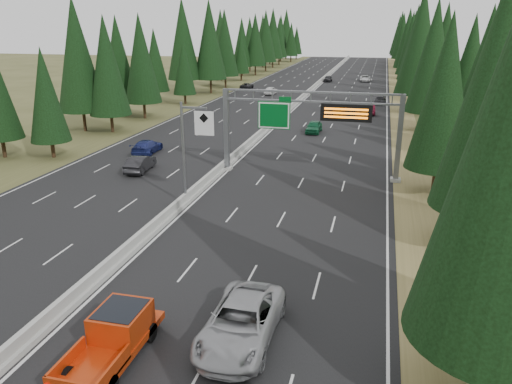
# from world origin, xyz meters

# --- Properties ---
(road) EXTENTS (32.00, 260.00, 0.08)m
(road) POSITION_xyz_m (0.00, 80.00, 0.04)
(road) COLOR black
(road) RESTS_ON ground
(shoulder_right) EXTENTS (3.60, 260.00, 0.06)m
(shoulder_right) POSITION_xyz_m (17.80, 80.00, 0.03)
(shoulder_right) COLOR olive
(shoulder_right) RESTS_ON ground
(shoulder_left) EXTENTS (3.60, 260.00, 0.06)m
(shoulder_left) POSITION_xyz_m (-17.80, 80.00, 0.03)
(shoulder_left) COLOR #40441F
(shoulder_left) RESTS_ON ground
(median_barrier) EXTENTS (0.70, 260.00, 0.85)m
(median_barrier) POSITION_xyz_m (0.00, 80.00, 0.41)
(median_barrier) COLOR #9B9C96
(median_barrier) RESTS_ON road
(sign_gantry) EXTENTS (16.75, 0.98, 7.80)m
(sign_gantry) POSITION_xyz_m (8.92, 34.88, 5.27)
(sign_gantry) COLOR slate
(sign_gantry) RESTS_ON road
(hov_sign_pole) EXTENTS (2.80, 0.50, 8.00)m
(hov_sign_pole) POSITION_xyz_m (0.58, 24.97, 4.72)
(hov_sign_pole) COLOR slate
(hov_sign_pole) RESTS_ON road
(tree_row_right) EXTENTS (11.98, 244.42, 18.89)m
(tree_row_right) POSITION_xyz_m (21.71, 73.61, 9.40)
(tree_row_right) COLOR black
(tree_row_right) RESTS_ON ground
(tree_row_left) EXTENTS (11.52, 245.15, 18.97)m
(tree_row_left) POSITION_xyz_m (-21.96, 74.82, 9.39)
(tree_row_left) COLOR black
(tree_row_left) RESTS_ON ground
(silver_minivan) EXTENTS (3.07, 6.55, 1.81)m
(silver_minivan) POSITION_xyz_m (9.08, 8.76, 0.99)
(silver_minivan) COLOR #A0A1A5
(silver_minivan) RESTS_ON road
(red_pickup) EXTENTS (2.15, 6.01, 1.96)m
(red_pickup) POSITION_xyz_m (4.22, 6.49, 1.16)
(red_pickup) COLOR black
(red_pickup) RESTS_ON road
(car_ahead_green) EXTENTS (1.87, 4.48, 1.52)m
(car_ahead_green) POSITION_xyz_m (6.20, 54.37, 0.84)
(car_ahead_green) COLOR #135632
(car_ahead_green) RESTS_ON road
(car_ahead_dkred) EXTENTS (1.83, 4.50, 1.45)m
(car_ahead_dkred) POSITION_xyz_m (12.83, 70.29, 0.81)
(car_ahead_dkred) COLOR #550C1B
(car_ahead_dkred) RESTS_ON road
(car_ahead_dkgrey) EXTENTS (2.06, 4.68, 1.34)m
(car_ahead_dkgrey) POSITION_xyz_m (14.31, 81.44, 0.75)
(car_ahead_dkgrey) COLOR black
(car_ahead_dkgrey) RESTS_ON road
(car_ahead_white) EXTENTS (2.64, 5.42, 1.48)m
(car_ahead_white) POSITION_xyz_m (10.30, 117.33, 0.82)
(car_ahead_white) COLOR silver
(car_ahead_white) RESTS_ON road
(car_ahead_far) EXTENTS (1.93, 4.37, 1.46)m
(car_ahead_far) POSITION_xyz_m (1.50, 114.94, 0.81)
(car_ahead_far) COLOR black
(car_ahead_far) RESTS_ON road
(car_onc_near) EXTENTS (2.10, 4.84, 1.55)m
(car_onc_near) POSITION_xyz_m (-7.59, 32.48, 0.86)
(car_onc_near) COLOR black
(car_onc_near) RESTS_ON road
(car_onc_blue) EXTENTS (2.39, 5.25, 1.49)m
(car_onc_blue) POSITION_xyz_m (-10.07, 39.12, 0.82)
(car_onc_blue) COLOR navy
(car_onc_blue) RESTS_ON road
(car_onc_white) EXTENTS (2.27, 4.76, 1.57)m
(car_onc_white) POSITION_xyz_m (-7.11, 89.03, 0.87)
(car_onc_white) COLOR white
(car_onc_white) RESTS_ON road
(car_onc_far) EXTENTS (2.19, 4.69, 1.30)m
(car_onc_far) POSITION_xyz_m (-14.06, 96.38, 0.73)
(car_onc_far) COLOR black
(car_onc_far) RESTS_ON road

